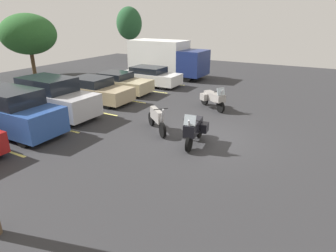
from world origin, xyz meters
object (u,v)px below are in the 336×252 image
(car_blue, at_px, (13,112))
(car_silver, at_px, (53,98))
(car_tan, at_px, (94,90))
(car_champagne, at_px, (119,83))
(car_white, at_px, (150,76))
(motorcycle_third, at_px, (213,98))
(motorcycle_touring, at_px, (194,129))
(box_truck, at_px, (166,58))
(motorcycle_second, at_px, (157,119))

(car_blue, distance_m, car_silver, 2.45)
(car_tan, height_order, car_champagne, car_tan)
(car_white, bearing_deg, motorcycle_third, -117.99)
(car_blue, bearing_deg, motorcycle_third, -39.93)
(motorcycle_third, relative_size, car_champagne, 0.43)
(motorcycle_touring, height_order, motorcycle_third, motorcycle_touring)
(motorcycle_third, height_order, car_champagne, car_champagne)
(car_white, xyz_separation_m, box_truck, (3.50, 0.58, 0.87))
(car_champagne, xyz_separation_m, box_truck, (6.38, 0.01, 0.90))
(car_white, height_order, box_truck, box_truck)
(car_champagne, height_order, car_white, car_white)
(motorcycle_second, bearing_deg, car_tan, 68.09)
(car_blue, bearing_deg, car_white, -0.53)
(motorcycle_second, distance_m, car_silver, 5.67)
(car_silver, height_order, car_tan, car_silver)
(motorcycle_third, bearing_deg, motorcycle_touring, -167.98)
(car_blue, xyz_separation_m, car_champagne, (7.84, 0.47, -0.29))
(car_silver, bearing_deg, car_champagne, 1.18)
(motorcycle_second, height_order, car_silver, car_silver)
(motorcycle_touring, xyz_separation_m, car_silver, (-0.17, 7.63, 0.30))
(car_tan, xyz_separation_m, car_white, (5.28, -0.60, -0.01))
(motorcycle_touring, bearing_deg, motorcycle_third, 12.02)
(car_white, distance_m, box_truck, 3.66)
(car_silver, bearing_deg, motorcycle_second, -82.87)
(car_blue, relative_size, car_champagne, 1.04)
(car_silver, relative_size, car_tan, 0.99)
(box_truck, bearing_deg, motorcycle_touring, -146.29)
(motorcycle_touring, height_order, car_white, motorcycle_touring)
(motorcycle_third, bearing_deg, motorcycle_second, 167.16)
(motorcycle_second, distance_m, box_truck, 12.53)
(car_blue, relative_size, box_truck, 0.67)
(car_champagne, bearing_deg, motorcycle_touring, -124.11)
(car_silver, xyz_separation_m, car_white, (8.29, -0.46, -0.28))
(motorcycle_touring, relative_size, car_tan, 0.45)
(car_white, bearing_deg, car_silver, 176.85)
(motorcycle_third, distance_m, car_white, 6.95)
(car_silver, xyz_separation_m, car_champagne, (5.42, 0.11, -0.30))
(motorcycle_second, bearing_deg, car_blue, 120.76)
(motorcycle_third, bearing_deg, car_white, 62.01)
(car_silver, distance_m, car_white, 8.31)
(box_truck, bearing_deg, car_champagne, -179.90)
(motorcycle_touring, bearing_deg, motorcycle_second, 75.29)
(motorcycle_second, relative_size, car_blue, 0.39)
(car_white, bearing_deg, motorcycle_touring, -138.54)
(motorcycle_touring, xyz_separation_m, motorcycle_second, (0.53, 2.02, -0.08))
(car_blue, relative_size, car_tan, 0.95)
(motorcycle_touring, relative_size, motorcycle_second, 1.23)
(motorcycle_touring, distance_m, car_champagne, 9.35)
(motorcycle_third, bearing_deg, box_truck, 44.80)
(motorcycle_touring, bearing_deg, car_silver, 91.28)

